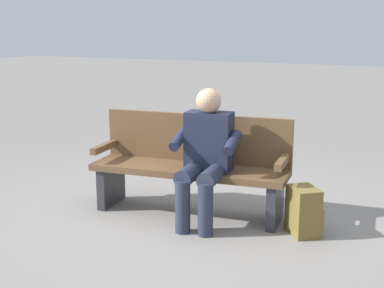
% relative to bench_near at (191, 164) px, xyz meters
% --- Properties ---
extents(ground_plane, '(40.00, 40.00, 0.00)m').
position_rel_bench_near_xyz_m(ground_plane, '(-0.01, 0.07, -0.46)').
color(ground_plane, gray).
extents(bench_near, '(1.84, 0.68, 0.90)m').
position_rel_bench_near_xyz_m(bench_near, '(0.00, 0.00, 0.00)').
color(bench_near, brown).
rests_on(bench_near, ground).
extents(person_seated, '(0.60, 0.60, 1.18)m').
position_rel_bench_near_xyz_m(person_seated, '(-0.23, 0.21, 0.17)').
color(person_seated, '#1E2338').
rests_on(person_seated, ground).
extents(backpack, '(0.34, 0.35, 0.40)m').
position_rel_bench_near_xyz_m(backpack, '(-1.08, 0.09, -0.26)').
color(backpack, brown).
rests_on(backpack, ground).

